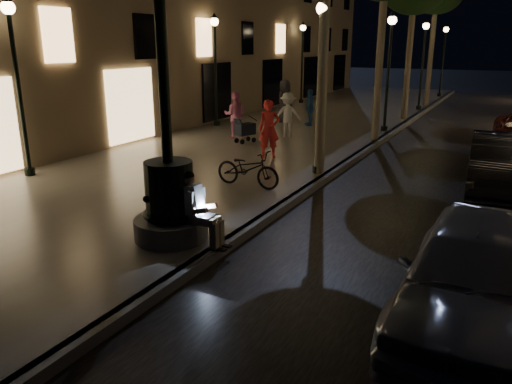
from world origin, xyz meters
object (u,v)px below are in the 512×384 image
Objects in this scene: lamp_left_c at (302,52)px; pedestrian_white at (288,115)px; lamp_left_b at (215,56)px; car_second at (502,164)px; pedestrian_red at (269,129)px; pedestrian_blue at (310,107)px; lamp_curb_b at (389,57)px; car_front at (473,274)px; pedestrian_pink at (235,115)px; lamp_curb_c at (424,53)px; stroller at (245,129)px; fountain_lamppost at (169,187)px; pedestrian_dark at (285,101)px; lamp_left_a at (15,64)px; seated_man_laptop at (197,206)px; lamp_curb_d at (444,51)px; lamp_curb_a at (321,64)px; bicycle at (248,169)px.

pedestrian_white is (4.02, -11.17, -2.17)m from lamp_left_c.
car_second is (11.80, -4.94, -2.50)m from lamp_left_b.
car_second is 6.81m from pedestrian_red.
pedestrian_blue is at bearing 136.42° from car_second.
lamp_curb_b is at bearing 40.24° from pedestrian_red.
pedestrian_pink is (-9.50, 10.13, 0.32)m from car_front.
lamp_curb_c reaches higher than stroller.
pedestrian_blue is at bearing -65.22° from lamp_left_c.
fountain_lamppost reaches higher than pedestrian_red.
lamp_left_a is at bearing 178.79° from pedestrian_dark.
lamp_curb_c is (0.09, 22.00, 2.31)m from seated_man_laptop.
lamp_left_a is at bearing 50.13° from pedestrian_pink.
lamp_curb_c is 11.79m from pedestrian_white.
pedestrian_blue is (-3.37, -0.08, -2.23)m from lamp_curb_b.
fountain_lamppost reaches higher than seated_man_laptop.
lamp_curb_d is 2.58× the size of pedestrian_red.
lamp_left_a is 9.94m from pedestrian_white.
pedestrian_red is 3.84m from pedestrian_white.
pedestrian_white is at bearing 126.32° from car_front.
lamp_curb_d is at bearing 90.00° from lamp_curb_b.
pedestrian_white is at bearing 105.45° from seated_man_laptop.
lamp_curb_a reaches higher than bicycle.
lamp_curb_d is (0.00, 24.00, 0.00)m from lamp_curb_a.
bicycle is at bearing 98.19° from pedestrian_pink.
lamp_left_a is at bearing 170.53° from car_front.
pedestrian_red reaches higher than seated_man_laptop.
lamp_curb_b is 8.75m from car_second.
lamp_curb_b is 7.38m from lamp_left_b.
lamp_curb_c reaches higher than pedestrian_white.
car_front is at bearing -46.40° from lamp_left_b.
bicycle is at bearing 16.66° from lamp_left_a.
pedestrian_pink is 0.91× the size of pedestrian_dark.
lamp_curb_d is at bearing 75.77° from lamp_left_a.
pedestrian_dark is (2.32, -7.70, -2.06)m from lamp_left_c.
seated_man_laptop reaches higher than bicycle.
seated_man_laptop is at bearing -90.23° from lamp_curb_c.
lamp_curb_c is at bearing -0.43° from bicycle.
fountain_lamppost reaches higher than lamp_left_c.
car_second is at bearing -57.65° from bicycle.
pedestrian_white is 3.10m from pedestrian_blue.
fountain_lamppost reaches higher than lamp_left_b.
pedestrian_dark is (-9.48, 7.24, 0.44)m from car_second.
lamp_left_c is 2.71× the size of pedestrian_pink.
bicycle is (-0.39, 3.80, -0.53)m from fountain_lamppost.
stroller is at bearing 143.34° from lamp_curb_a.
fountain_lamppost is 30.08m from lamp_curb_d.
car_second is (11.80, 5.06, -2.50)m from lamp_left_a.
car_front is 7.37m from car_second.
car_front is 2.59× the size of pedestrian_white.
stroller is 5.00m from pedestrian_blue.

